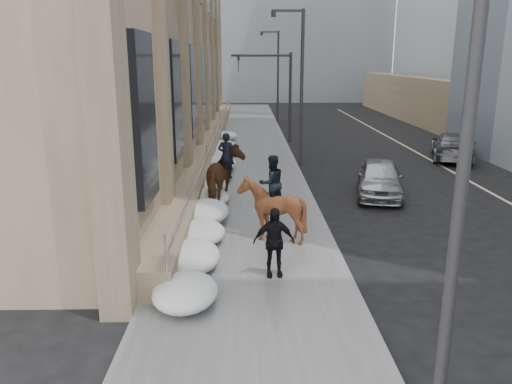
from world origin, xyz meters
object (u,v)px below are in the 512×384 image
(pedestrian, at_px, (274,242))
(car_silver, at_px, (380,178))
(car_grey, at_px, (452,146))
(mounted_horse_left, at_px, (225,176))
(mounted_horse_right, at_px, (271,205))

(pedestrian, height_order, car_silver, pedestrian)
(pedestrian, height_order, car_grey, pedestrian)
(car_silver, bearing_deg, pedestrian, -107.94)
(mounted_horse_left, bearing_deg, car_silver, -156.69)
(pedestrian, xyz_separation_m, car_silver, (4.86, 8.16, -0.26))
(mounted_horse_right, xyz_separation_m, car_grey, (10.95, 13.23, -0.46))
(car_grey, bearing_deg, pedestrian, 73.21)
(mounted_horse_left, xyz_separation_m, mounted_horse_right, (1.57, -3.75, -0.07))
(mounted_horse_right, relative_size, pedestrian, 1.45)
(mounted_horse_right, bearing_deg, car_silver, -155.87)
(pedestrian, bearing_deg, mounted_horse_left, 98.80)
(pedestrian, distance_m, car_silver, 9.50)
(car_silver, bearing_deg, mounted_horse_left, -151.99)
(car_silver, distance_m, car_grey, 9.91)
(mounted_horse_left, bearing_deg, car_grey, -134.68)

